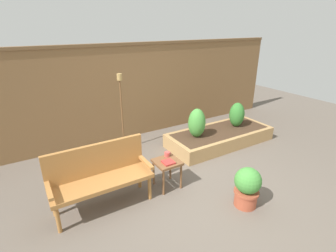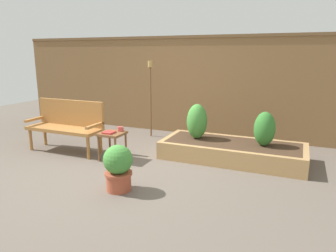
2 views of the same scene
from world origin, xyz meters
name	(u,v)px [view 1 (image 1 of 2)]	position (x,y,z in m)	size (l,w,h in m)	color
ground_plane	(196,190)	(0.00, 0.00, 0.00)	(14.00, 14.00, 0.00)	#60564C
fence_back	(129,91)	(0.00, 2.60, 1.09)	(8.40, 0.14, 2.16)	brown
garden_bench	(99,172)	(-1.40, 0.47, 0.54)	(1.44, 0.48, 0.94)	#A87038
side_table	(167,165)	(-0.34, 0.34, 0.40)	(0.40, 0.40, 0.48)	brown
cup_on_table	(167,154)	(-0.26, 0.47, 0.52)	(0.12, 0.09, 0.08)	#CC4C47
book_on_table	(168,162)	(-0.36, 0.28, 0.49)	(0.18, 0.18, 0.03)	#B2332D
potted_boxwood	(247,186)	(0.41, -0.67, 0.33)	(0.39, 0.39, 0.62)	#A84C33
raised_planter_bed	(220,137)	(1.54, 1.15, 0.15)	(2.40, 1.00, 0.30)	#AD8451
shrub_near_bench	(197,123)	(0.89, 1.18, 0.61)	(0.36, 0.36, 0.62)	brown
shrub_far_corner	(237,115)	(2.05, 1.18, 0.58)	(0.34, 0.34, 0.57)	brown
tiki_torch	(121,99)	(-0.43, 2.00, 1.12)	(0.10, 0.10, 1.63)	brown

